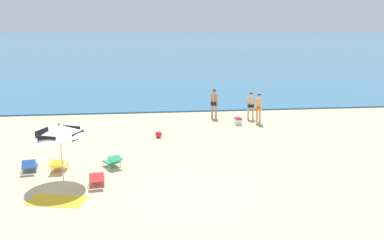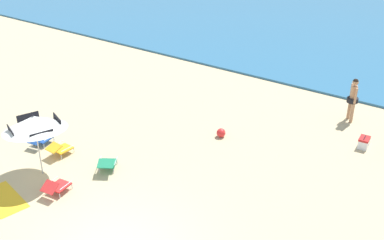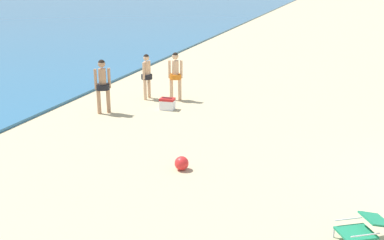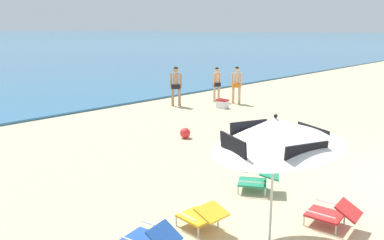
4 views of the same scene
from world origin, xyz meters
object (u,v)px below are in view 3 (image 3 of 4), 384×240
object	(u,v)px
person_standing_near_shore	(147,73)
beach_ball	(182,163)
lounge_chair_beside_umbrella	(363,228)
person_standing_beside	(103,83)
person_wading_in	(175,73)
cooler_box	(167,104)

from	to	relation	value
person_standing_near_shore	beach_ball	distance (m)	6.80
beach_ball	lounge_chair_beside_umbrella	bearing A→B (deg)	-115.29
person_standing_near_shore	person_standing_beside	xyz separation A→B (m)	(-2.18, 0.59, 0.08)
person_standing_beside	person_wading_in	bearing A→B (deg)	-34.84
person_standing_near_shore	person_wading_in	distance (m)	1.07
person_wading_in	beach_ball	world-z (taller)	person_wading_in
person_wading_in	lounge_chair_beside_umbrella	bearing A→B (deg)	-140.19
person_wading_in	cooler_box	xyz separation A→B (m)	(-1.26, -0.18, -0.82)
person_standing_near_shore	beach_ball	world-z (taller)	person_standing_near_shore
person_standing_beside	beach_ball	size ratio (longest dim) A/B	5.30
lounge_chair_beside_umbrella	person_wading_in	bearing A→B (deg)	39.81
person_standing_beside	person_standing_near_shore	bearing A→B (deg)	-15.18
cooler_box	beach_ball	bearing A→B (deg)	-154.17
person_standing_beside	person_wading_in	world-z (taller)	person_standing_beside
person_standing_beside	beach_ball	xyz separation A→B (m)	(-3.59, -4.11, -0.88)
person_standing_beside	person_wading_in	distance (m)	2.89
person_standing_beside	beach_ball	world-z (taller)	person_standing_beside
lounge_chair_beside_umbrella	person_standing_beside	world-z (taller)	person_standing_beside
cooler_box	beach_ball	distance (m)	5.22
beach_ball	cooler_box	bearing A→B (deg)	25.83
lounge_chair_beside_umbrella	cooler_box	bearing A→B (deg)	43.94
person_standing_beside	beach_ball	distance (m)	5.52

